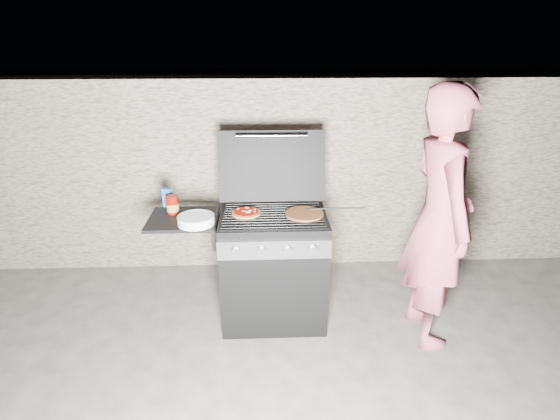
{
  "coord_description": "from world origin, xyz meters",
  "views": [
    {
      "loc": [
        -0.08,
        -2.98,
        2.19
      ],
      "look_at": [
        0.05,
        0.0,
        0.95
      ],
      "focal_mm": 28.0,
      "sensor_mm": 36.0,
      "label": 1
    }
  ],
  "objects_px": {
    "sauce_jar": "(173,205)",
    "gas_grill": "(242,269)",
    "pizza_topped": "(246,212)",
    "person": "(439,220)"
  },
  "relations": [
    {
      "from": "gas_grill",
      "to": "pizza_topped",
      "type": "xyz_separation_m",
      "value": [
        0.05,
        0.03,
        0.47
      ]
    },
    {
      "from": "pizza_topped",
      "to": "sauce_jar",
      "type": "distance_m",
      "value": 0.56
    },
    {
      "from": "gas_grill",
      "to": "sauce_jar",
      "type": "xyz_separation_m",
      "value": [
        -0.5,
        0.09,
        0.52
      ]
    },
    {
      "from": "sauce_jar",
      "to": "person",
      "type": "relative_size",
      "value": 0.07
    },
    {
      "from": "sauce_jar",
      "to": "person",
      "type": "distance_m",
      "value": 1.94
    },
    {
      "from": "pizza_topped",
      "to": "sauce_jar",
      "type": "relative_size",
      "value": 1.58
    },
    {
      "from": "pizza_topped",
      "to": "sauce_jar",
      "type": "bearing_deg",
      "value": 174.12
    },
    {
      "from": "sauce_jar",
      "to": "gas_grill",
      "type": "bearing_deg",
      "value": -9.79
    },
    {
      "from": "pizza_topped",
      "to": "gas_grill",
      "type": "bearing_deg",
      "value": -148.0
    },
    {
      "from": "gas_grill",
      "to": "person",
      "type": "xyz_separation_m",
      "value": [
        1.41,
        -0.23,
        0.49
      ]
    }
  ]
}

